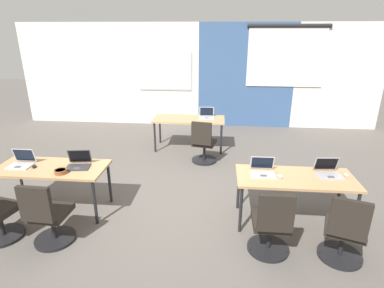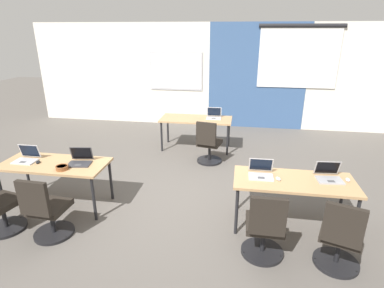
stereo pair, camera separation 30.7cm
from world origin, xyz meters
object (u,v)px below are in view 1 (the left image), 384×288
laptop_near_left_end (21,162)px  chair_near_right_inner (271,228)px  chair_near_right_end (344,234)px  mouse_near_right_inner (280,176)px  chair_far_right (204,145)px  chair_near_left_inner (48,219)px  desk_near_left (52,171)px  mouse_near_right_end (346,175)px  laptop_near_left_inner (79,163)px  desk_far_center (189,121)px  snack_bowl (61,171)px  desk_near_right (295,181)px  laptop_near_right_end (328,172)px  laptop_near_right_inner (263,170)px  mouse_near_left_end (34,167)px  laptop_far_right (207,116)px

laptop_near_left_end → chair_near_right_inner: (3.56, -0.73, -0.39)m
chair_near_right_end → mouse_near_right_inner: size_ratio=8.25×
chair_far_right → mouse_near_right_inner: chair_far_right is taller
chair_near_left_inner → desk_near_left: bearing=-64.8°
mouse_near_right_end → laptop_near_left_inner: bearing=-179.5°
desk_far_center → snack_bowl: size_ratio=9.01×
desk_near_right → laptop_near_left_end: size_ratio=4.84×
chair_near_right_end → snack_bowl: chair_near_right_end is taller
laptop_near_right_end → laptop_near_left_end: bearing=176.0°
desk_near_left → laptop_near_right_inner: (3.06, 0.06, 0.11)m
laptop_near_right_end → chair_far_right: bearing=128.7°
desk_near_right → chair_near_right_inner: size_ratio=1.74×
laptop_near_left_inner → mouse_near_left_end: bearing=-179.8°
desk_near_left → mouse_near_right_end: mouse_near_right_end is taller
mouse_near_right_end → laptop_near_right_inner: 1.14m
mouse_near_left_end → mouse_near_right_end: bearing=1.7°
laptop_near_left_end → snack_bowl: 0.74m
mouse_near_left_end → chair_near_right_inner: (3.33, -0.67, -0.36)m
desk_far_center → mouse_near_right_end: size_ratio=15.08×
desk_far_center → snack_bowl: bearing=-116.5°
mouse_near_left_end → mouse_near_right_inner: size_ratio=1.00×
desk_near_right → laptop_near_right_end: 0.48m
desk_near_right → chair_far_right: bearing=124.3°
mouse_near_left_end → chair_near_right_end: bearing=-9.8°
chair_near_right_end → snack_bowl: (-3.67, 0.57, 0.38)m
mouse_near_left_end → chair_near_right_end: chair_near_right_end is taller
desk_far_center → mouse_near_right_end: mouse_near_right_end is taller
desk_near_right → laptop_far_right: (-1.36, 2.90, 0.11)m
laptop_near_left_inner → mouse_near_right_inner: 2.89m
chair_near_right_inner → desk_far_center: bearing=-69.2°
desk_far_center → laptop_near_left_end: laptop_near_left_end is taller
laptop_near_right_inner → snack_bowl: bearing=-175.6°
chair_near_left_inner → mouse_near_left_end: chair_near_left_inner is taller
laptop_near_left_end → laptop_near_right_end: size_ratio=0.93×
laptop_near_left_inner → laptop_near_right_inner: 2.66m
desk_near_left → chair_far_right: size_ratio=1.74×
mouse_near_right_end → laptop_near_right_inner: size_ratio=0.32×
laptop_near_right_end → chair_near_right_inner: size_ratio=0.39×
snack_bowl → desk_near_left: bearing=141.8°
mouse_near_right_inner → chair_near_right_end: bearing=-48.8°
mouse_near_right_inner → chair_near_left_inner: bearing=-165.7°
desk_near_right → chair_near_right_end: 0.92m
desk_near_left → chair_near_right_inner: bearing=-13.0°
desk_far_center → laptop_near_left_end: bearing=-128.4°
mouse_near_left_end → mouse_near_right_inner: bearing=0.2°
mouse_near_left_end → laptop_near_left_end: bearing=165.1°
snack_bowl → mouse_near_right_inner: bearing=3.2°
desk_near_right → desk_far_center: size_ratio=1.00×
desk_near_right → mouse_near_right_inner: 0.23m
desk_far_center → chair_far_right: (0.38, -0.79, -0.28)m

